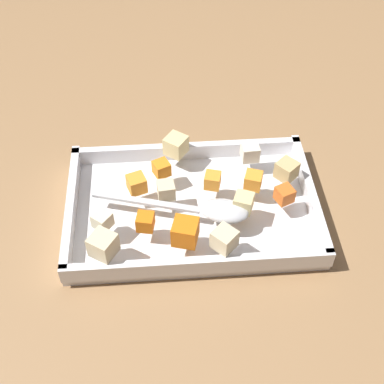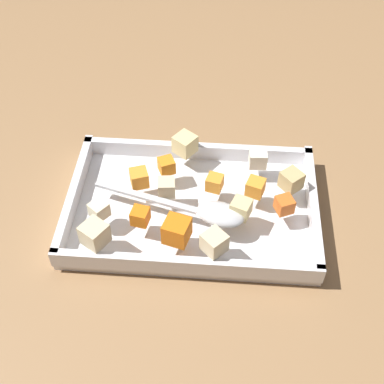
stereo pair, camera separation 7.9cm
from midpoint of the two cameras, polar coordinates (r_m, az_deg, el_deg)
name	(u,v)px [view 1 (the left image)]	position (r m, az deg, el deg)	size (l,w,h in m)	color
ground_plane	(198,212)	(0.83, -2.06, -2.35)	(4.00, 4.00, 0.00)	#936D47
baking_dish	(192,210)	(0.82, -2.75, -2.06)	(0.37, 0.24, 0.04)	silver
carrot_chunk_back_center	(213,180)	(0.80, -0.60, 1.10)	(0.02, 0.02, 0.02)	orange
carrot_chunk_heap_side	(253,180)	(0.80, 3.77, 1.08)	(0.02, 0.02, 0.02)	orange
carrot_chunk_far_left	(161,168)	(0.82, -6.01, 2.38)	(0.02, 0.02, 0.02)	orange
carrot_chunk_far_right	(284,194)	(0.79, 7.03, -0.42)	(0.02, 0.02, 0.02)	orange
carrot_chunk_corner_ne	(137,184)	(0.80, -8.72, 0.73)	(0.03, 0.03, 0.03)	orange
carrot_chunk_heap_top	(185,232)	(0.73, -3.81, -4.43)	(0.03, 0.03, 0.03)	orange
carrot_chunk_under_handle	(145,222)	(0.76, -7.98, -3.33)	(0.02, 0.02, 0.02)	orange
potato_chunk_front_center	(166,191)	(0.79, -5.63, -0.07)	(0.02, 0.02, 0.02)	beige
potato_chunk_mid_right	(287,170)	(0.82, 7.36, 2.20)	(0.03, 0.03, 0.03)	tan
potato_chunk_center	(176,145)	(0.85, -4.38, 4.86)	(0.03, 0.03, 0.03)	#E0CC89
potato_chunk_near_left	(102,220)	(0.77, -12.46, -3.11)	(0.02, 0.02, 0.02)	beige
potato_chunk_corner_nw	(244,203)	(0.77, 2.61, -1.30)	(0.03, 0.03, 0.03)	#E0CC89
potato_chunk_near_right	(224,239)	(0.73, 0.37, -5.23)	(0.03, 0.03, 0.03)	beige
potato_chunk_mid_left	(103,245)	(0.73, -12.53, -5.71)	(0.03, 0.03, 0.03)	beige
parsnip_chunk_near_spoon	(250,152)	(0.85, 3.56, 4.16)	(0.03, 0.03, 0.03)	silver
serving_spoon	(215,210)	(0.77, -0.50, -2.07)	(0.23, 0.09, 0.02)	silver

